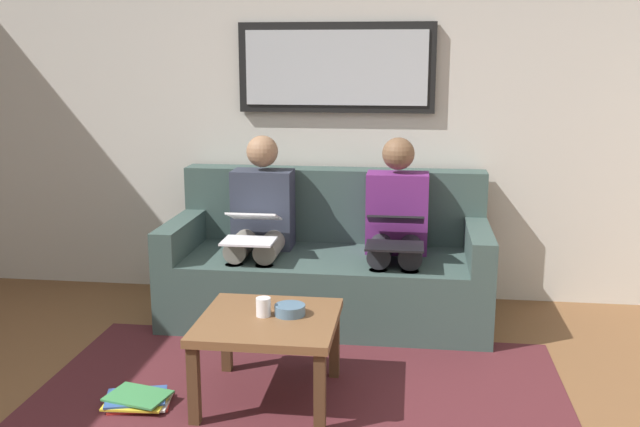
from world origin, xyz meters
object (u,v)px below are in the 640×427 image
framed_mirror (336,68)px  cup (263,307)px  laptop_black (395,231)px  magazine_stack (138,400)px  person_left (396,226)px  bowl (290,310)px  laptop_white (252,227)px  couch (329,267)px  coffee_table (268,329)px  person_right (260,222)px

framed_mirror → cup: 1.93m
framed_mirror → laptop_black: size_ratio=3.26×
cup → magazine_stack: (0.58, 0.17, -0.43)m
person_left → framed_mirror: bearing=-47.1°
bowl → laptop_white: bearing=-66.3°
framed_mirror → laptop_white: bearing=58.4°
person_left → cup: bearing=62.2°
framed_mirror → laptop_black: 1.22m
couch → laptop_white: size_ratio=5.25×
coffee_table → bowl: 0.14m
framed_mirror → magazine_stack: (0.75, 1.76, -1.52)m
laptop_black → coffee_table: bearing=58.4°
cup → bowl: bearing=-166.3°
cup → person_right: 1.17m
cup → bowl: cup is taller
couch → person_right: (0.43, 0.07, 0.30)m
couch → person_right: 0.52m
framed_mirror → cup: framed_mirror is taller
framed_mirror → magazine_stack: size_ratio=3.81×
coffee_table → laptop_white: laptop_white is taller
couch → laptop_white: (0.43, 0.30, 0.32)m
cup → laptop_white: (0.26, -0.89, 0.17)m
framed_mirror → bowl: framed_mirror is taller
couch → cup: 1.22m
framed_mirror → magazine_stack: bearing=67.0°
magazine_stack → person_left: bearing=-132.0°
laptop_black → person_right: size_ratio=0.35×
person_left → laptop_black: (0.00, 0.23, 0.02)m
laptop_black → bowl: bearing=61.5°
coffee_table → cup: 0.11m
couch → coffee_table: 1.23m
person_right → framed_mirror: bearing=-132.9°
bowl → magazine_stack: bowl is taller
cup → person_left: size_ratio=0.08×
coffee_table → laptop_black: bearing=-121.6°
person_left → laptop_white: 0.88m
couch → bowl: bearing=87.7°
framed_mirror → person_left: framed_mirror is taller
laptop_white → magazine_stack: size_ratio=1.11×
bowl → magazine_stack: size_ratio=0.44×
person_right → magazine_stack: (0.32, 1.30, -0.58)m
coffee_table → person_right: person_right is taller
couch → person_left: size_ratio=1.74×
person_left → couch: bearing=-9.1°
bowl → person_left: 1.21m
framed_mirror → laptop_white: size_ratio=3.42×
coffee_table → magazine_stack: (0.60, 0.15, -0.33)m
cup → laptop_white: 0.95m
cup → laptop_black: bearing=-123.5°
bowl → person_right: person_right is taller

